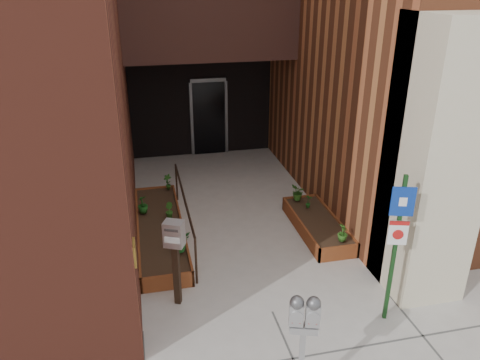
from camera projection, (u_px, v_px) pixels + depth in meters
ground at (272, 312)px, 7.33m from camera, size 80.00×80.00×0.00m
planter_left at (160, 231)px, 9.37m from camera, size 0.90×3.60×0.30m
planter_right at (317, 226)px, 9.56m from camera, size 0.80×2.20×0.30m
handrail at (184, 202)px, 9.18m from camera, size 0.04×3.34×0.90m
parking_meter at (304, 322)px, 5.32m from camera, size 0.37×0.22×1.58m
sign_post at (397, 235)px, 6.60m from camera, size 0.32×0.12×2.39m
payment_dropbox at (175, 246)px, 7.11m from camera, size 0.36×0.32×1.48m
shrub_left_a at (180, 241)px, 8.31m from camera, size 0.48×0.48×0.39m
shrub_left_b at (169, 211)px, 9.44m from camera, size 0.23×0.23×0.34m
shrub_left_c at (143, 204)px, 9.66m from camera, size 0.29×0.29×0.38m
shrub_left_d at (168, 182)px, 10.71m from camera, size 0.27×0.27×0.36m
shrub_right_a at (343, 233)px, 8.64m from camera, size 0.24×0.24×0.33m
shrub_right_b at (308, 201)px, 9.87m from camera, size 0.23×0.23×0.31m
shrub_right_c at (298, 193)px, 10.19m from camera, size 0.41×0.41×0.36m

